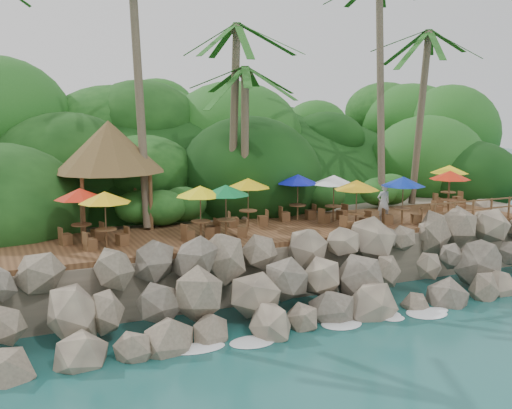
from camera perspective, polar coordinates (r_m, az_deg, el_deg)
name	(u,v)px	position (r m, az deg, el deg)	size (l,w,h in m)	color
ground	(328,328)	(21.59, 6.70, -11.38)	(140.00, 140.00, 0.00)	#19514F
land_base	(184,219)	(35.47, -6.66, -1.31)	(32.00, 25.20, 2.10)	gray
jungle_hill	(151,215)	(42.76, -9.70, -0.96)	(44.80, 28.00, 15.40)	#143811
seawall	(301,281)	(22.86, 4.16, -7.09)	(29.00, 4.00, 2.30)	gray
terrace	(256,232)	(26.07, 0.00, -2.60)	(26.00, 5.00, 0.20)	brown
jungle_foliage	(190,240)	(34.76, -6.13, -3.29)	(44.00, 16.00, 12.00)	#143811
foam_line	(323,325)	(21.82, 6.29, -11.05)	(25.20, 0.80, 0.06)	white
palms	(248,4)	(28.53, -0.78, 18.13)	(26.88, 6.95, 12.76)	brown
palapa	(109,146)	(27.09, -13.51, 5.27)	(4.75, 4.75, 4.60)	brown
dining_clusters	(297,187)	(26.53, 3.84, 1.67)	(20.86, 5.16, 2.12)	brown
railing	(491,207)	(30.24, 21.04, -0.19)	(7.20, 0.10, 1.00)	brown
waiter	(384,203)	(28.17, 11.77, 0.14)	(0.64, 0.42, 1.76)	silver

